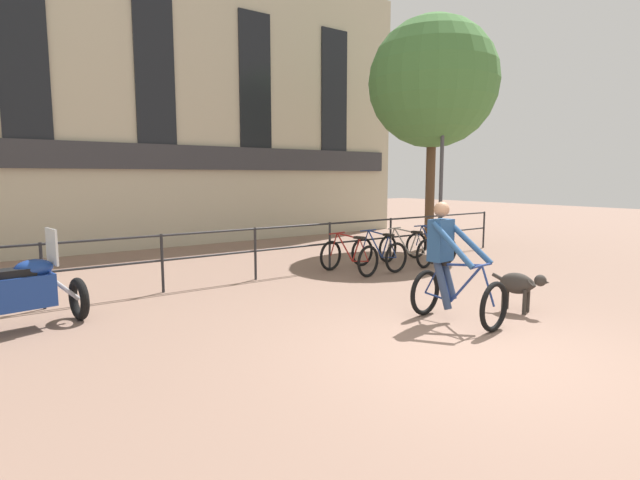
# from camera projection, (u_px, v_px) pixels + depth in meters

# --- Properties ---
(ground_plane) EXTENTS (60.00, 60.00, 0.00)m
(ground_plane) POSITION_uv_depth(u_px,v_px,m) (474.00, 352.00, 5.86)
(ground_plane) COLOR #846656
(canal_railing) EXTENTS (15.05, 0.05, 1.05)m
(canal_railing) POSITION_uv_depth(u_px,v_px,m) (255.00, 245.00, 9.91)
(canal_railing) COLOR #232326
(canal_railing) RESTS_ON ground_plane
(building_facade) EXTENTS (18.00, 0.72, 8.54)m
(building_facade) POSITION_uv_depth(u_px,v_px,m) (152.00, 98.00, 14.06)
(building_facade) COLOR #BCB299
(building_facade) RESTS_ON ground_plane
(cyclist_with_bike) EXTENTS (0.80, 1.23, 1.70)m
(cyclist_with_bike) POSITION_uv_depth(u_px,v_px,m) (450.00, 268.00, 7.05)
(cyclist_with_bike) COLOR black
(cyclist_with_bike) RESTS_ON ground_plane
(dog) EXTENTS (0.39, 0.84, 0.61)m
(dog) POSITION_uv_depth(u_px,v_px,m) (519.00, 284.00, 7.56)
(dog) COLOR #332D28
(dog) RESTS_ON ground_plane
(parked_motorcycle) EXTENTS (1.64, 0.82, 1.35)m
(parked_motorcycle) POSITION_uv_depth(u_px,v_px,m) (19.00, 290.00, 6.60)
(parked_motorcycle) COLOR black
(parked_motorcycle) RESTS_ON ground_plane
(parked_bicycle_near_lamp) EXTENTS (0.83, 1.20, 0.86)m
(parked_bicycle_near_lamp) POSITION_uv_depth(u_px,v_px,m) (349.00, 257.00, 10.54)
(parked_bicycle_near_lamp) COLOR black
(parked_bicycle_near_lamp) RESTS_ON ground_plane
(parked_bicycle_mid_left) EXTENTS (0.70, 1.13, 0.86)m
(parked_bicycle_mid_left) POSITION_uv_depth(u_px,v_px,m) (379.00, 253.00, 11.05)
(parked_bicycle_mid_left) COLOR black
(parked_bicycle_mid_left) RESTS_ON ground_plane
(parked_bicycle_mid_right) EXTENTS (0.81, 1.19, 0.86)m
(parked_bicycle_mid_right) POSITION_uv_depth(u_px,v_px,m) (406.00, 250.00, 11.57)
(parked_bicycle_mid_right) COLOR black
(parked_bicycle_mid_right) RESTS_ON ground_plane
(parked_bicycle_far_end) EXTENTS (0.78, 1.18, 0.86)m
(parked_bicycle_far_end) POSITION_uv_depth(u_px,v_px,m) (431.00, 247.00, 12.07)
(parked_bicycle_far_end) COLOR black
(parked_bicycle_far_end) RESTS_ON ground_plane
(street_lamp) EXTENTS (0.28, 0.28, 4.84)m
(street_lamp) POSITION_uv_depth(u_px,v_px,m) (442.00, 152.00, 13.14)
(street_lamp) COLOR #424247
(street_lamp) RESTS_ON ground_plane
(tree_canalside_right) EXTENTS (3.57, 3.57, 6.42)m
(tree_canalside_right) POSITION_uv_depth(u_px,v_px,m) (433.00, 83.00, 13.78)
(tree_canalside_right) COLOR brown
(tree_canalside_right) RESTS_ON ground_plane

